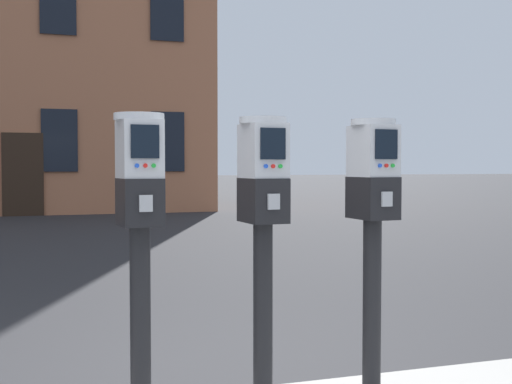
{
  "coord_description": "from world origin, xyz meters",
  "views": [
    {
      "loc": [
        -0.76,
        -3.03,
        1.28
      ],
      "look_at": [
        0.25,
        -0.03,
        1.15
      ],
      "focal_mm": 47.08,
      "sensor_mm": 36.0,
      "label": 1
    }
  ],
  "objects": [
    {
      "name": "parking_meter_near_kerb",
      "position": [
        -0.31,
        -0.13,
        1.08
      ],
      "size": [
        0.23,
        0.26,
        1.36
      ],
      "rotation": [
        0.0,
        0.0,
        -1.52
      ],
      "color": "black",
      "rests_on": "sidewalk_slab"
    },
    {
      "name": "parking_meter_twin_adjacent",
      "position": [
        0.25,
        -0.13,
        1.08
      ],
      "size": [
        0.23,
        0.26,
        1.36
      ],
      "rotation": [
        0.0,
        0.0,
        -1.52
      ],
      "color": "black",
      "rests_on": "sidewalk_slab"
    },
    {
      "name": "parking_meter_end_of_row",
      "position": [
        0.82,
        -0.13,
        1.08
      ],
      "size": [
        0.23,
        0.26,
        1.36
      ],
      "rotation": [
        0.0,
        0.0,
        -1.52
      ],
      "color": "black",
      "rests_on": "sidewalk_slab"
    }
  ]
}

